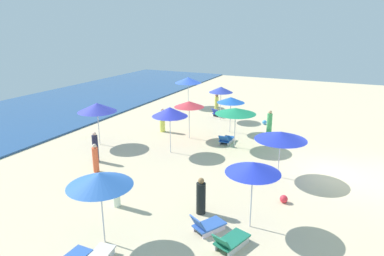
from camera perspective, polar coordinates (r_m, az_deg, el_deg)
ground_plane at (r=19.01m, az=21.99°, el=-6.91°), size 60.00×60.00×0.00m
ocean at (r=30.47m, az=-27.76°, el=1.23°), size 60.00×13.09×0.12m
umbrella_0 at (r=16.98m, az=14.41°, el=-1.23°), size 2.49×2.49×2.35m
umbrella_1 at (r=23.67m, az=6.41°, el=4.61°), size 1.88×1.88×2.47m
umbrella_2 at (r=26.67m, az=4.79°, el=6.32°), size 1.83×1.83×2.63m
lounge_chair_2_0 at (r=28.33m, az=4.47°, el=2.49°), size 1.50×1.04×0.68m
umbrella_3 at (r=21.77m, az=-15.36°, el=3.30°), size 2.36×2.36×2.65m
umbrella_4 at (r=11.85m, az=-14.96°, el=-8.17°), size 2.19×2.19×2.61m
umbrella_5 at (r=22.23m, az=-0.47°, el=3.95°), size 1.94×1.94×2.48m
umbrella_6 at (r=31.06m, az=-0.64°, el=7.89°), size 2.38×2.38×2.66m
umbrella_7 at (r=19.68m, az=-3.67°, el=2.69°), size 2.05×2.05×2.73m
umbrella_8 at (r=20.68m, az=7.18°, el=2.82°), size 2.44×2.44×2.47m
lounge_chair_8_0 at (r=21.95m, az=5.67°, el=-1.90°), size 1.45×0.63×0.65m
umbrella_9 at (r=12.50m, az=10.02°, el=-6.42°), size 1.99×1.99×2.59m
lounge_chair_9_0 at (r=13.03m, az=2.48°, el=-15.67°), size 1.42×1.17×0.76m
lounge_chair_9_1 at (r=12.28m, az=6.33°, el=-18.00°), size 1.52×1.04×0.72m
beachgoer_0 at (r=24.08m, az=-4.90°, el=1.17°), size 0.52×0.52×1.66m
beachgoer_1 at (r=13.91m, az=1.48°, el=-11.30°), size 0.47×0.47×1.53m
beachgoer_2 at (r=23.81m, az=12.62°, el=0.73°), size 0.47×0.47×1.72m
beachgoer_3 at (r=28.88m, az=4.06°, el=3.92°), size 0.37×0.37×1.68m
beachgoer_4 at (r=18.22m, az=-15.60°, el=-4.89°), size 0.42×0.42×1.50m
beachgoer_5 at (r=14.72m, az=-12.40°, el=-9.92°), size 0.40×0.40×1.54m
beachgoer_6 at (r=19.52m, az=-15.61°, el=-3.15°), size 0.38×0.38×1.69m
beach_ball_0 at (r=26.42m, az=11.85°, el=0.93°), size 0.33×0.33×0.33m
beach_ball_1 at (r=15.40m, az=14.87°, el=-11.22°), size 0.34×0.34×0.34m
cooler_box_2 at (r=27.22m, az=-3.04°, el=1.72°), size 0.52×0.44×0.31m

